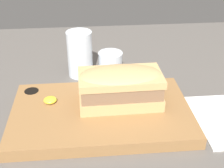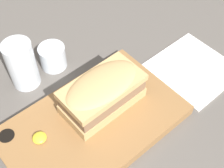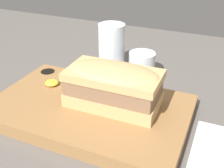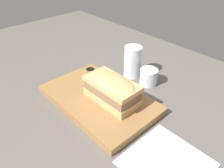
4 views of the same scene
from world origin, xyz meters
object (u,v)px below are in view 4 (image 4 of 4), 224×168
serving_board (99,99)px  water_glass (132,64)px  sandwich (112,89)px  wine_glass (148,77)px  napkin (166,163)px

serving_board → water_glass: size_ratio=3.11×
serving_board → sandwich: bearing=21.2°
serving_board → wine_glass: size_ratio=5.82×
serving_board → water_glass: (-4.24, 20.88, 4.10)cm
sandwich → wine_glass: (-0.46, 19.34, -4.21)cm
serving_board → napkin: size_ratio=2.03×
water_glass → serving_board: bearing=-78.5°
serving_board → napkin: serving_board is taller
wine_glass → sandwich: bearing=-88.6°
wine_glass → serving_board: bearing=-100.9°
water_glass → napkin: 42.61cm
wine_glass → napkin: size_ratio=0.35×
serving_board → wine_glass: 21.54cm
sandwich → water_glass: (-8.75, 19.13, -1.66)cm
serving_board → napkin: bearing=-6.6°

